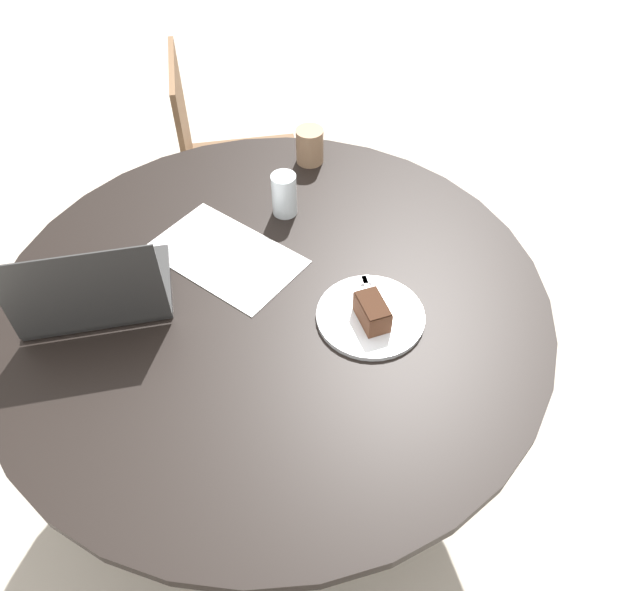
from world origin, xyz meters
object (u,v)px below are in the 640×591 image
chair (227,170)px  plate (370,316)px  coffee_glass (310,146)px  laptop (96,290)px

chair → plate: chair is taller
plate → coffee_glass: coffee_glass is taller
chair → plate: size_ratio=3.59×
chair → plate: bearing=15.5°
chair → coffee_glass: (0.48, -0.02, 0.35)m
chair → coffee_glass: chair is taller
plate → laptop: 0.64m
chair → coffee_glass: 0.60m
chair → plate: (1.02, -0.34, 0.31)m
plate → coffee_glass: bearing=149.6°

